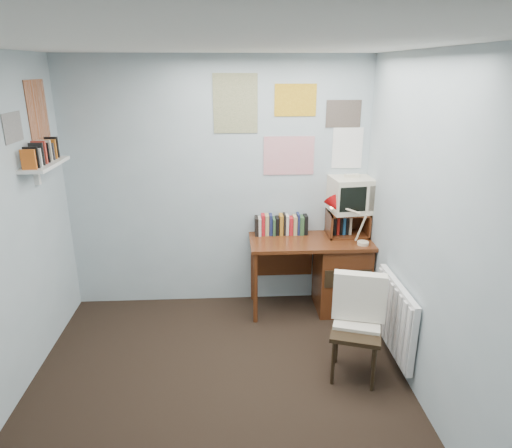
{
  "coord_description": "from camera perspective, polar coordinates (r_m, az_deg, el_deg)",
  "views": [
    {
      "loc": [
        0.12,
        -2.69,
        2.37
      ],
      "look_at": [
        0.33,
        0.95,
        1.12
      ],
      "focal_mm": 32.0,
      "sensor_mm": 36.0,
      "label": 1
    }
  ],
  "objects": [
    {
      "name": "ground",
      "position": [
        3.59,
        -4.72,
        -22.46
      ],
      "size": [
        3.5,
        3.5,
        0.0
      ],
      "primitive_type": "plane",
      "color": "black",
      "rests_on": "ground"
    },
    {
      "name": "crt_tv",
      "position": [
        4.62,
        11.78,
        3.84
      ],
      "size": [
        0.44,
        0.41,
        0.38
      ],
      "primitive_type": "cube",
      "rotation": [
        0.0,
        0.0,
        0.11
      ],
      "color": "beige",
      "rests_on": "tv_riser"
    },
    {
      "name": "posters_back",
      "position": [
        4.51,
        4.23,
        12.27
      ],
      "size": [
        1.2,
        0.01,
        0.9
      ],
      "primitive_type": "cube",
      "color": "white",
      "rests_on": "back_wall"
    },
    {
      "name": "radiator",
      "position": [
        4.02,
        16.99,
        -11.03
      ],
      "size": [
        0.09,
        0.8,
        0.6
      ],
      "primitive_type": "cube",
      "color": "white",
      "rests_on": "right_wall"
    },
    {
      "name": "desk_chair",
      "position": [
        3.76,
        12.4,
        -13.04
      ],
      "size": [
        0.52,
        0.51,
        0.81
      ],
      "primitive_type": "cube",
      "rotation": [
        0.0,
        0.0,
        -0.32
      ],
      "color": "black",
      "rests_on": "ground"
    },
    {
      "name": "desk",
      "position": [
        4.73,
        9.91,
        -5.89
      ],
      "size": [
        1.2,
        0.55,
        0.76
      ],
      "color": "#532813",
      "rests_on": "ground"
    },
    {
      "name": "ceiling",
      "position": [
        2.7,
        -6.25,
        21.56
      ],
      "size": [
        3.0,
        3.5,
        0.02
      ],
      "primitive_type": "cube",
      "color": "white",
      "rests_on": "back_wall"
    },
    {
      "name": "right_wall",
      "position": [
        3.23,
        22.31,
        -2.87
      ],
      "size": [
        0.02,
        3.5,
        2.5
      ],
      "primitive_type": "cube",
      "color": "#ACBCC5",
      "rests_on": "ground"
    },
    {
      "name": "wall_shelf",
      "position": [
        4.15,
        -24.87,
        6.78
      ],
      "size": [
        0.2,
        0.62,
        0.24
      ],
      "primitive_type": "cube",
      "color": "white",
      "rests_on": "left_wall"
    },
    {
      "name": "back_wall",
      "position": [
        4.58,
        -4.71,
        4.74
      ],
      "size": [
        3.0,
        0.02,
        2.5
      ],
      "primitive_type": "cube",
      "color": "#ACBCC5",
      "rests_on": "ground"
    },
    {
      "name": "desk_lamp",
      "position": [
        4.44,
        13.4,
        -0.1
      ],
      "size": [
        0.3,
        0.26,
        0.4
      ],
      "primitive_type": "cube",
      "rotation": [
        0.0,
        0.0,
        0.09
      ],
      "color": "#AA0B0E",
      "rests_on": "desk"
    },
    {
      "name": "tv_riser",
      "position": [
        4.68,
        11.36,
        0.07
      ],
      "size": [
        0.4,
        0.3,
        0.25
      ],
      "primitive_type": "cube",
      "color": "#532813",
      "rests_on": "desk"
    },
    {
      "name": "posters_left",
      "position": [
        4.14,
        -26.84,
        11.83
      ],
      "size": [
        0.01,
        0.7,
        0.6
      ],
      "primitive_type": "cube",
      "color": "white",
      "rests_on": "left_wall"
    },
    {
      "name": "book_row",
      "position": [
        4.64,
        3.58,
        0.03
      ],
      "size": [
        0.6,
        0.14,
        0.22
      ],
      "primitive_type": "cube",
      "color": "#532813",
      "rests_on": "desk"
    }
  ]
}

